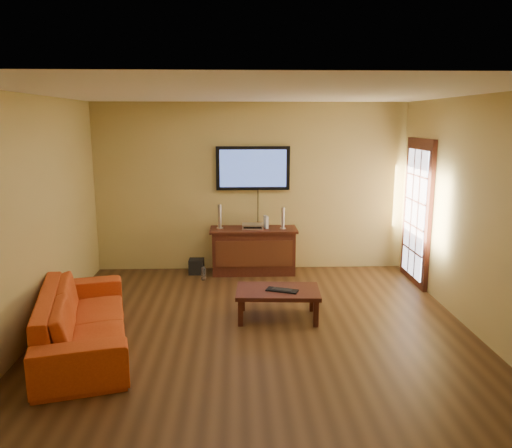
{
  "coord_description": "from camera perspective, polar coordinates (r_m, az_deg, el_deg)",
  "views": [
    {
      "loc": [
        -0.23,
        -5.5,
        2.41
      ],
      "look_at": [
        0.02,
        0.8,
        1.1
      ],
      "focal_mm": 35.0,
      "sensor_mm": 36.0,
      "label": 1
    }
  ],
  "objects": [
    {
      "name": "ground_plane",
      "position": [
        6.02,
        0.14,
        -11.9
      ],
      "size": [
        5.0,
        5.0,
        0.0
      ],
      "primitive_type": "plane",
      "color": "#35200E",
      "rests_on": "ground"
    },
    {
      "name": "room_walls",
      "position": [
        6.18,
        -0.1,
        5.01
      ],
      "size": [
        5.0,
        5.0,
        5.0
      ],
      "color": "tan",
      "rests_on": "ground"
    },
    {
      "name": "french_door",
      "position": [
        7.81,
        17.9,
        1.13
      ],
      "size": [
        0.07,
        1.02,
        2.22
      ],
      "color": "black",
      "rests_on": "ground"
    },
    {
      "name": "media_console",
      "position": [
        8.01,
        -0.28,
        -3.04
      ],
      "size": [
        1.38,
        0.53,
        0.73
      ],
      "color": "black",
      "rests_on": "ground"
    },
    {
      "name": "television",
      "position": [
        8.0,
        -0.35,
        6.4
      ],
      "size": [
        1.18,
        0.08,
        0.7
      ],
      "color": "black",
      "rests_on": "ground"
    },
    {
      "name": "coffee_table",
      "position": [
        6.21,
        2.51,
        -7.93
      ],
      "size": [
        1.05,
        0.67,
        0.37
      ],
      "color": "black",
      "rests_on": "ground"
    },
    {
      "name": "sofa",
      "position": [
        5.73,
        -19.22,
        -9.18
      ],
      "size": [
        1.17,
        2.29,
        0.86
      ],
      "primitive_type": "imported",
      "rotation": [
        0.0,
        0.0,
        1.82
      ],
      "color": "#BC4014",
      "rests_on": "ground"
    },
    {
      "name": "speaker_left",
      "position": [
        7.91,
        -4.17,
        0.75
      ],
      "size": [
        0.11,
        0.11,
        0.38
      ],
      "color": "silver",
      "rests_on": "media_console"
    },
    {
      "name": "speaker_right",
      "position": [
        7.89,
        3.09,
        0.58
      ],
      "size": [
        0.09,
        0.09,
        0.34
      ],
      "color": "silver",
      "rests_on": "media_console"
    },
    {
      "name": "av_receiver",
      "position": [
        7.91,
        -0.38,
        -0.25
      ],
      "size": [
        0.34,
        0.25,
        0.08
      ],
      "primitive_type": "cube",
      "rotation": [
        0.0,
        0.0,
        -0.04
      ],
      "color": "silver",
      "rests_on": "media_console"
    },
    {
      "name": "game_console",
      "position": [
        7.94,
        1.15,
        0.24
      ],
      "size": [
        0.07,
        0.15,
        0.2
      ],
      "primitive_type": "cube",
      "rotation": [
        0.0,
        0.0,
        0.24
      ],
      "color": "white",
      "rests_on": "media_console"
    },
    {
      "name": "subwoofer",
      "position": [
        8.09,
        -6.82,
        -4.82
      ],
      "size": [
        0.24,
        0.24,
        0.23
      ],
      "primitive_type": "cube",
      "rotation": [
        0.0,
        0.0,
        -0.02
      ],
      "color": "black",
      "rests_on": "ground"
    },
    {
      "name": "bottle",
      "position": [
        7.75,
        -6.01,
        -5.65
      ],
      "size": [
        0.08,
        0.08,
        0.22
      ],
      "color": "white",
      "rests_on": "ground"
    },
    {
      "name": "keyboard",
      "position": [
        6.15,
        3.0,
        -7.56
      ],
      "size": [
        0.41,
        0.27,
        0.02
      ],
      "color": "black",
      "rests_on": "coffee_table"
    }
  ]
}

